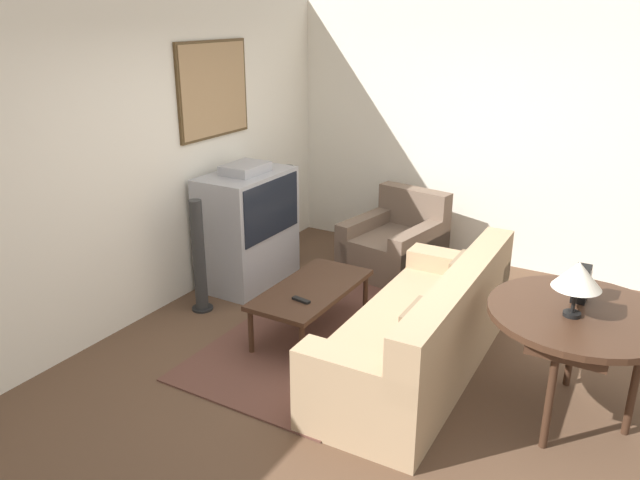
{
  "coord_description": "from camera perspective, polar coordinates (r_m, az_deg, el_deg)",
  "views": [
    {
      "loc": [
        -3.76,
        -1.78,
        2.58
      ],
      "look_at": [
        0.51,
        0.72,
        0.75
      ],
      "focal_mm": 35.0,
      "sensor_mm": 36.0,
      "label": 1
    }
  ],
  "objects": [
    {
      "name": "wall_back",
      "position": [
        5.57,
        -15.43,
        6.89
      ],
      "size": [
        12.0,
        0.1,
        2.7
      ],
      "color": "silver",
      "rests_on": "ground_plane"
    },
    {
      "name": "speaker_tower_left",
      "position": [
        5.66,
        -11.0,
        -1.73
      ],
      "size": [
        0.19,
        0.19,
        1.04
      ],
      "color": "black",
      "rests_on": "ground_plane"
    },
    {
      "name": "coffee_table",
      "position": [
        5.2,
        -0.78,
        -4.73
      ],
      "size": [
        1.17,
        0.57,
        0.42
      ],
      "color": "#3D2619",
      "rests_on": "ground_plane"
    },
    {
      "name": "couch",
      "position": [
        4.74,
        9.29,
        -8.58
      ],
      "size": [
        2.19,
        0.89,
        0.86
      ],
      "rotation": [
        0.0,
        0.0,
        3.16
      ],
      "color": "tan",
      "rests_on": "ground_plane"
    },
    {
      "name": "area_rug",
      "position": [
        5.37,
        0.42,
        -8.37
      ],
      "size": [
        2.54,
        1.41,
        0.01
      ],
      "color": "brown",
      "rests_on": "ground_plane"
    },
    {
      "name": "wall_right",
      "position": [
        6.75,
        14.67,
        9.14
      ],
      "size": [
        0.06,
        12.0,
        2.7
      ],
      "color": "silver",
      "rests_on": "ground_plane"
    },
    {
      "name": "console_table",
      "position": [
        4.34,
        22.69,
        -6.84
      ],
      "size": [
        1.15,
        1.15,
        0.79
      ],
      "color": "#3D2619",
      "rests_on": "ground_plane"
    },
    {
      "name": "table_lamp",
      "position": [
        4.12,
        22.51,
        -3.04
      ],
      "size": [
        0.3,
        0.3,
        0.36
      ],
      "color": "black",
      "rests_on": "console_table"
    },
    {
      "name": "mantel_clock",
      "position": [
        4.42,
        22.79,
        -3.7
      ],
      "size": [
        0.16,
        0.1,
        0.23
      ],
      "color": "black",
      "rests_on": "console_table"
    },
    {
      "name": "remote",
      "position": [
        4.93,
        -1.76,
        -5.53
      ],
      "size": [
        0.07,
        0.16,
        0.02
      ],
      "color": "black",
      "rests_on": "coffee_table"
    },
    {
      "name": "tv",
      "position": [
        6.16,
        -6.61,
        1.16
      ],
      "size": [
        0.97,
        0.59,
        1.21
      ],
      "color": "#9E9EA3",
      "rests_on": "ground_plane"
    },
    {
      "name": "ground_plane",
      "position": [
        4.9,
        4.3,
        -11.58
      ],
      "size": [
        12.0,
        12.0,
        0.0
      ],
      "primitive_type": "plane",
      "color": "brown"
    },
    {
      "name": "speaker_tower_right",
      "position": [
        6.76,
        -2.87,
        2.29
      ],
      "size": [
        0.19,
        0.19,
        1.04
      ],
      "color": "black",
      "rests_on": "ground_plane"
    },
    {
      "name": "armchair",
      "position": [
        6.56,
        6.88,
        -0.49
      ],
      "size": [
        1.07,
        0.95,
        0.81
      ],
      "rotation": [
        0.0,
        0.0,
        -1.74
      ],
      "color": "brown",
      "rests_on": "ground_plane"
    }
  ]
}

